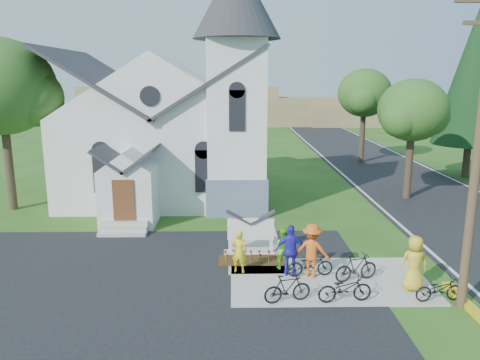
{
  "coord_description": "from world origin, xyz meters",
  "views": [
    {
      "loc": [
        -1.94,
        -15.0,
        7.14
      ],
      "look_at": [
        -1.61,
        5.0,
        2.71
      ],
      "focal_mm": 35.0,
      "sensor_mm": 36.0,
      "label": 1
    }
  ],
  "objects_px": {
    "bike_0": "(310,265)",
    "cyclist_1": "(283,248)",
    "bike_2": "(345,288)",
    "cyclist_3": "(312,250)",
    "bike_3": "(356,267)",
    "cyclist_0": "(239,252)",
    "bike_1": "(287,288)",
    "cyclist_2": "(291,250)",
    "cyclist_4": "(414,263)",
    "church_sign": "(251,230)",
    "bike_4": "(439,289)"
  },
  "relations": [
    {
      "from": "cyclist_2",
      "to": "bike_3",
      "type": "relative_size",
      "value": 1.14
    },
    {
      "from": "cyclist_3",
      "to": "bike_3",
      "type": "bearing_deg",
      "value": -176.61
    },
    {
      "from": "bike_2",
      "to": "cyclist_2",
      "type": "bearing_deg",
      "value": 28.51
    },
    {
      "from": "bike_1",
      "to": "bike_3",
      "type": "xyz_separation_m",
      "value": [
        2.62,
        1.57,
        0.03
      ]
    },
    {
      "from": "cyclist_1",
      "to": "bike_1",
      "type": "xyz_separation_m",
      "value": [
        -0.13,
        -2.71,
        -0.33
      ]
    },
    {
      "from": "bike_2",
      "to": "cyclist_4",
      "type": "relative_size",
      "value": 0.92
    },
    {
      "from": "bike_1",
      "to": "cyclist_2",
      "type": "bearing_deg",
      "value": -23.66
    },
    {
      "from": "cyclist_3",
      "to": "cyclist_1",
      "type": "bearing_deg",
      "value": -15.73
    },
    {
      "from": "bike_0",
      "to": "cyclist_4",
      "type": "xyz_separation_m",
      "value": [
        3.3,
        -1.19,
        0.52
      ]
    },
    {
      "from": "bike_0",
      "to": "bike_3",
      "type": "distance_m",
      "value": 1.62
    },
    {
      "from": "church_sign",
      "to": "bike_1",
      "type": "distance_m",
      "value": 4.54
    },
    {
      "from": "bike_0",
      "to": "bike_2",
      "type": "relative_size",
      "value": 0.95
    },
    {
      "from": "cyclist_0",
      "to": "cyclist_3",
      "type": "xyz_separation_m",
      "value": [
        2.61,
        -0.37,
        0.17
      ]
    },
    {
      "from": "cyclist_3",
      "to": "bike_0",
      "type": "bearing_deg",
      "value": 42.2
    },
    {
      "from": "bike_0",
      "to": "bike_3",
      "type": "relative_size",
      "value": 1.01
    },
    {
      "from": "cyclist_1",
      "to": "bike_1",
      "type": "bearing_deg",
      "value": 106.74
    },
    {
      "from": "bike_0",
      "to": "cyclist_4",
      "type": "height_order",
      "value": "cyclist_4"
    },
    {
      "from": "bike_0",
      "to": "cyclist_1",
      "type": "xyz_separation_m",
      "value": [
        -0.92,
        0.71,
        0.36
      ]
    },
    {
      "from": "cyclist_2",
      "to": "bike_1",
      "type": "bearing_deg",
      "value": 84.69
    },
    {
      "from": "cyclist_2",
      "to": "cyclist_4",
      "type": "bearing_deg",
      "value": 166.43
    },
    {
      "from": "bike_0",
      "to": "bike_2",
      "type": "distance_m",
      "value": 2.14
    },
    {
      "from": "church_sign",
      "to": "cyclist_0",
      "type": "height_order",
      "value": "church_sign"
    },
    {
      "from": "bike_2",
      "to": "cyclist_3",
      "type": "distance_m",
      "value": 2.21
    },
    {
      "from": "bike_1",
      "to": "bike_0",
      "type": "bearing_deg",
      "value": -41.75
    },
    {
      "from": "bike_3",
      "to": "bike_4",
      "type": "xyz_separation_m",
      "value": [
        2.27,
        -1.57,
        -0.09
      ]
    },
    {
      "from": "bike_0",
      "to": "cyclist_2",
      "type": "height_order",
      "value": "cyclist_2"
    },
    {
      "from": "church_sign",
      "to": "bike_3",
      "type": "relative_size",
      "value": 1.32
    },
    {
      "from": "cyclist_0",
      "to": "bike_0",
      "type": "xyz_separation_m",
      "value": [
        2.56,
        -0.39,
        -0.37
      ]
    },
    {
      "from": "bike_3",
      "to": "cyclist_1",
      "type": "bearing_deg",
      "value": 47.95
    },
    {
      "from": "bike_0",
      "to": "cyclist_4",
      "type": "relative_size",
      "value": 0.88
    },
    {
      "from": "church_sign",
      "to": "bike_4",
      "type": "height_order",
      "value": "church_sign"
    },
    {
      "from": "cyclist_3",
      "to": "bike_1",
      "type": "bearing_deg",
      "value": 80.91
    },
    {
      "from": "bike_1",
      "to": "cyclist_0",
      "type": "bearing_deg",
      "value": 18.45
    },
    {
      "from": "cyclist_0",
      "to": "cyclist_3",
      "type": "distance_m",
      "value": 2.64
    },
    {
      "from": "church_sign",
      "to": "cyclist_3",
      "type": "xyz_separation_m",
      "value": [
        2.11,
        -2.39,
        0.0
      ]
    },
    {
      "from": "bike_0",
      "to": "cyclist_1",
      "type": "bearing_deg",
      "value": 45.91
    },
    {
      "from": "bike_2",
      "to": "cyclist_3",
      "type": "xyz_separation_m",
      "value": [
        -0.74,
        2.01,
        0.52
      ]
    },
    {
      "from": "cyclist_0",
      "to": "cyclist_4",
      "type": "relative_size",
      "value": 0.84
    },
    {
      "from": "bike_1",
      "to": "cyclist_4",
      "type": "bearing_deg",
      "value": -93.4
    },
    {
      "from": "cyclist_0",
      "to": "cyclist_3",
      "type": "height_order",
      "value": "cyclist_3"
    },
    {
      "from": "bike_2",
      "to": "church_sign",
      "type": "bearing_deg",
      "value": 26.3
    },
    {
      "from": "cyclist_4",
      "to": "cyclist_2",
      "type": "bearing_deg",
      "value": -16.93
    },
    {
      "from": "bike_4",
      "to": "church_sign",
      "type": "bearing_deg",
      "value": 47.56
    },
    {
      "from": "bike_3",
      "to": "cyclist_0",
      "type": "bearing_deg",
      "value": 61.36
    },
    {
      "from": "cyclist_0",
      "to": "bike_0",
      "type": "relative_size",
      "value": 0.96
    },
    {
      "from": "cyclist_1",
      "to": "cyclist_2",
      "type": "height_order",
      "value": "cyclist_2"
    },
    {
      "from": "cyclist_0",
      "to": "cyclist_1",
      "type": "relative_size",
      "value": 1.01
    },
    {
      "from": "cyclist_1",
      "to": "cyclist_4",
      "type": "relative_size",
      "value": 0.83
    },
    {
      "from": "church_sign",
      "to": "bike_3",
      "type": "height_order",
      "value": "church_sign"
    },
    {
      "from": "church_sign",
      "to": "cyclist_1",
      "type": "distance_m",
      "value": 2.05
    }
  ]
}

